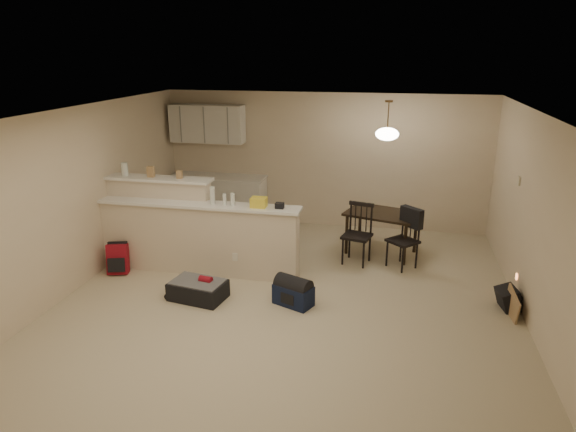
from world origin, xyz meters
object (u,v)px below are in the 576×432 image
(red_backpack, at_px, (118,259))
(navy_duffel, at_px, (293,295))
(dining_chair_far, at_px, (403,239))
(dining_table, at_px, (382,217))
(suitcase, at_px, (198,290))
(dining_chair_near, at_px, (357,234))
(black_daypack, at_px, (509,299))
(pendant_lamp, at_px, (387,133))

(red_backpack, height_order, navy_duffel, red_backpack)
(dining_chair_far, xyz_separation_m, red_backpack, (-4.19, -1.10, -0.23))
(dining_table, xyz_separation_m, suitcase, (-2.36, -2.18, -0.50))
(suitcase, bearing_deg, dining_table, 52.57)
(dining_chair_near, xyz_separation_m, dining_chair_far, (0.70, -0.03, -0.02))
(black_daypack, bearing_deg, dining_chair_near, 51.25)
(black_daypack, bearing_deg, pendant_lamp, 36.07)
(navy_duffel, relative_size, black_daypack, 1.56)
(dining_chair_near, xyz_separation_m, black_daypack, (2.07, -1.12, -0.33))
(suitcase, bearing_deg, navy_duffel, 13.94)
(dining_table, relative_size, pendant_lamp, 2.09)
(dining_chair_far, xyz_separation_m, navy_duffel, (-1.40, -1.56, -0.32))
(dining_chair_near, height_order, suitcase, dining_chair_near)
(dining_chair_far, distance_m, navy_duffel, 2.12)
(dining_chair_far, xyz_separation_m, black_daypack, (1.36, -1.10, -0.32))
(dining_table, height_order, dining_chair_far, dining_chair_far)
(dining_table, distance_m, dining_chair_far, 0.65)
(dining_table, distance_m, pendant_lamp, 1.37)
(pendant_lamp, relative_size, suitcase, 0.86)
(black_daypack, bearing_deg, navy_duffel, 89.21)
(suitcase, xyz_separation_m, red_backpack, (-1.49, 0.55, 0.10))
(pendant_lamp, height_order, suitcase, pendant_lamp)
(navy_duffel, bearing_deg, red_backpack, -165.91)
(dining_chair_near, relative_size, red_backpack, 2.11)
(dining_chair_far, bearing_deg, suitcase, -105.32)
(dining_table, height_order, red_backpack, dining_table)
(dining_chair_far, distance_m, black_daypack, 1.78)
(black_daypack, bearing_deg, red_backpack, 79.80)
(dining_chair_far, bearing_deg, dining_table, 165.68)
(navy_duffel, bearing_deg, dining_chair_near, 89.66)
(dining_table, height_order, dining_chair_near, dining_chair_near)
(dining_chair_near, bearing_deg, dining_table, 68.08)
(pendant_lamp, xyz_separation_m, red_backpack, (-3.85, -1.63, -1.76))
(navy_duffel, bearing_deg, black_daypack, 32.84)
(dining_table, bearing_deg, navy_duffel, -99.97)
(dining_chair_far, height_order, black_daypack, dining_chair_far)
(pendant_lamp, bearing_deg, black_daypack, -43.73)
(dining_table, distance_m, dining_chair_near, 0.64)
(dining_chair_near, height_order, navy_duffel, dining_chair_near)
(pendant_lamp, relative_size, red_backpack, 1.37)
(dining_chair_near, xyz_separation_m, red_backpack, (-3.48, -1.12, -0.25))
(dining_chair_far, bearing_deg, dining_chair_near, -138.97)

